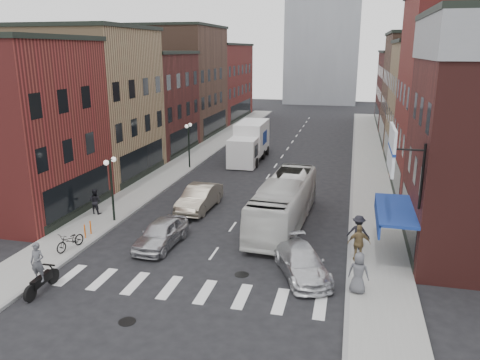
{
  "coord_description": "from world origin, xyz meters",
  "views": [
    {
      "loc": [
        6.74,
        -20.88,
        10.47
      ],
      "look_at": [
        0.41,
        5.23,
        2.94
      ],
      "focal_mm": 35.0,
      "sensor_mm": 36.0,
      "label": 1
    }
  ],
  "objects_px": {
    "bike_rack": "(88,229)",
    "parked_bicycle": "(70,241)",
    "streetlamp_far": "(189,137)",
    "motorcycle_rider": "(39,270)",
    "transit_bus": "(284,203)",
    "ped_right_c": "(358,273)",
    "ped_right_b": "(359,243)",
    "ped_left_solo": "(95,201)",
    "sedan_left_far": "(199,198)",
    "billboard_sign": "(394,150)",
    "streetlamp_near": "(111,178)",
    "curb_car": "(302,262)",
    "sedan_left_near": "(161,233)",
    "ped_right_a": "(358,232)",
    "box_truck": "(249,143)"
  },
  "relations": [
    {
      "from": "motorcycle_rider",
      "to": "ped_right_c",
      "type": "height_order",
      "value": "motorcycle_rider"
    },
    {
      "from": "ped_right_a",
      "to": "ped_right_b",
      "type": "bearing_deg",
      "value": 99.76
    },
    {
      "from": "curb_car",
      "to": "ped_right_a",
      "type": "bearing_deg",
      "value": 30.0
    },
    {
      "from": "transit_bus",
      "to": "ped_right_b",
      "type": "distance_m",
      "value": 6.31
    },
    {
      "from": "ped_right_b",
      "to": "bike_rack",
      "type": "bearing_deg",
      "value": -5.56
    },
    {
      "from": "billboard_sign",
      "to": "curb_car",
      "type": "distance_m",
      "value": 6.69
    },
    {
      "from": "streetlamp_near",
      "to": "parked_bicycle",
      "type": "bearing_deg",
      "value": -91.25
    },
    {
      "from": "curb_car",
      "to": "parked_bicycle",
      "type": "height_order",
      "value": "curb_car"
    },
    {
      "from": "streetlamp_near",
      "to": "parked_bicycle",
      "type": "distance_m",
      "value": 5.11
    },
    {
      "from": "transit_bus",
      "to": "ped_left_solo",
      "type": "height_order",
      "value": "transit_bus"
    },
    {
      "from": "parked_bicycle",
      "to": "ped_right_c",
      "type": "distance_m",
      "value": 14.95
    },
    {
      "from": "transit_bus",
      "to": "ped_left_solo",
      "type": "distance_m",
      "value": 12.18
    },
    {
      "from": "ped_right_c",
      "to": "sedan_left_far",
      "type": "bearing_deg",
      "value": -30.05
    },
    {
      "from": "motorcycle_rider",
      "to": "ped_right_a",
      "type": "relative_size",
      "value": 1.28
    },
    {
      "from": "transit_bus",
      "to": "ped_right_b",
      "type": "bearing_deg",
      "value": -41.44
    },
    {
      "from": "sedan_left_near",
      "to": "sedan_left_far",
      "type": "height_order",
      "value": "sedan_left_far"
    },
    {
      "from": "sedan_left_far",
      "to": "ped_left_solo",
      "type": "distance_m",
      "value": 6.76
    },
    {
      "from": "parked_bicycle",
      "to": "ped_right_c",
      "type": "relative_size",
      "value": 0.99
    },
    {
      "from": "parked_bicycle",
      "to": "ped_left_solo",
      "type": "distance_m",
      "value": 5.67
    },
    {
      "from": "curb_car",
      "to": "ped_right_b",
      "type": "height_order",
      "value": "ped_right_b"
    },
    {
      "from": "parked_bicycle",
      "to": "billboard_sign",
      "type": "bearing_deg",
      "value": 17.15
    },
    {
      "from": "billboard_sign",
      "to": "streetlamp_near",
      "type": "bearing_deg",
      "value": 167.65
    },
    {
      "from": "streetlamp_near",
      "to": "ped_right_a",
      "type": "height_order",
      "value": "streetlamp_near"
    },
    {
      "from": "streetlamp_far",
      "to": "parked_bicycle",
      "type": "distance_m",
      "value": 18.71
    },
    {
      "from": "bike_rack",
      "to": "streetlamp_far",
      "type": "bearing_deg",
      "value": 89.31
    },
    {
      "from": "streetlamp_far",
      "to": "box_truck",
      "type": "height_order",
      "value": "streetlamp_far"
    },
    {
      "from": "bike_rack",
      "to": "parked_bicycle",
      "type": "height_order",
      "value": "parked_bicycle"
    },
    {
      "from": "motorcycle_rider",
      "to": "curb_car",
      "type": "height_order",
      "value": "motorcycle_rider"
    },
    {
      "from": "sedan_left_far",
      "to": "transit_bus",
      "type": "bearing_deg",
      "value": -11.93
    },
    {
      "from": "billboard_sign",
      "to": "bike_rack",
      "type": "xyz_separation_m",
      "value": [
        -16.19,
        0.8,
        -5.58
      ]
    },
    {
      "from": "motorcycle_rider",
      "to": "transit_bus",
      "type": "height_order",
      "value": "transit_bus"
    },
    {
      "from": "streetlamp_near",
      "to": "transit_bus",
      "type": "xyz_separation_m",
      "value": [
        10.36,
        2.03,
        -1.46
      ]
    },
    {
      "from": "streetlamp_far",
      "to": "ped_left_solo",
      "type": "relative_size",
      "value": 2.47
    },
    {
      "from": "motorcycle_rider",
      "to": "ped_left_solo",
      "type": "height_order",
      "value": "motorcycle_rider"
    },
    {
      "from": "motorcycle_rider",
      "to": "parked_bicycle",
      "type": "xyz_separation_m",
      "value": [
        -1.23,
        4.2,
        -0.49
      ]
    },
    {
      "from": "streetlamp_far",
      "to": "parked_bicycle",
      "type": "height_order",
      "value": "streetlamp_far"
    },
    {
      "from": "sedan_left_near",
      "to": "sedan_left_far",
      "type": "xyz_separation_m",
      "value": [
        0.1,
        6.34,
        0.07
      ]
    },
    {
      "from": "streetlamp_near",
      "to": "ped_left_solo",
      "type": "relative_size",
      "value": 2.47
    },
    {
      "from": "box_truck",
      "to": "transit_bus",
      "type": "bearing_deg",
      "value": -71.12
    },
    {
      "from": "motorcycle_rider",
      "to": "ped_right_b",
      "type": "xyz_separation_m",
      "value": [
        13.7,
        6.36,
        -0.01
      ]
    },
    {
      "from": "box_truck",
      "to": "ped_right_a",
      "type": "bearing_deg",
      "value": -62.65
    },
    {
      "from": "streetlamp_near",
      "to": "motorcycle_rider",
      "type": "height_order",
      "value": "streetlamp_near"
    },
    {
      "from": "streetlamp_far",
      "to": "ped_right_b",
      "type": "distance_m",
      "value": 22.19
    },
    {
      "from": "billboard_sign",
      "to": "motorcycle_rider",
      "type": "bearing_deg",
      "value": -160.48
    },
    {
      "from": "streetlamp_far",
      "to": "sedan_left_near",
      "type": "bearing_deg",
      "value": -75.53
    },
    {
      "from": "sedan_left_far",
      "to": "billboard_sign",
      "type": "bearing_deg",
      "value": -28.64
    },
    {
      "from": "bike_rack",
      "to": "transit_bus",
      "type": "relative_size",
      "value": 0.08
    },
    {
      "from": "bike_rack",
      "to": "ped_right_c",
      "type": "distance_m",
      "value": 15.31
    },
    {
      "from": "billboard_sign",
      "to": "curb_car",
      "type": "relative_size",
      "value": 0.78
    },
    {
      "from": "bike_rack",
      "to": "ped_right_a",
      "type": "xyz_separation_m",
      "value": [
        15.0,
        1.82,
        0.54
      ]
    }
  ]
}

